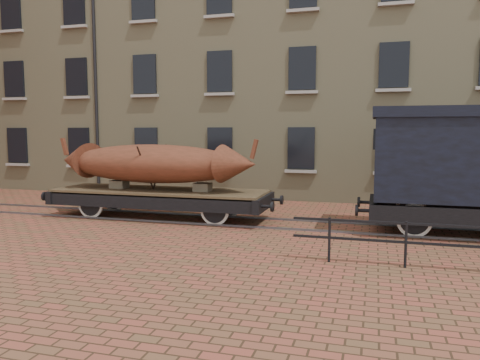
# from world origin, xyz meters

# --- Properties ---
(ground) EXTENTS (90.00, 90.00, 0.00)m
(ground) POSITION_xyz_m (0.00, 0.00, 0.00)
(ground) COLOR brown
(warehouse_cream) EXTENTS (40.00, 10.19, 14.00)m
(warehouse_cream) POSITION_xyz_m (3.00, 9.99, 7.00)
(warehouse_cream) COLOR tan
(warehouse_cream) RESTS_ON ground
(rail_track) EXTENTS (30.00, 1.52, 0.06)m
(rail_track) POSITION_xyz_m (0.00, 0.00, 0.03)
(rail_track) COLOR #59595E
(rail_track) RESTS_ON ground
(flatcar_wagon) EXTENTS (8.06, 2.19, 1.22)m
(flatcar_wagon) POSITION_xyz_m (-2.95, 0.00, 0.76)
(flatcar_wagon) COLOR brown
(flatcar_wagon) RESTS_ON ground
(iron_boat) EXTENTS (7.31, 2.27, 1.72)m
(iron_boat) POSITION_xyz_m (-3.19, -0.00, 1.82)
(iron_boat) COLOR brown
(iron_boat) RESTS_ON flatcar_wagon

